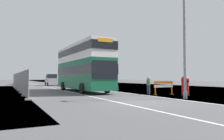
{
  "coord_description": "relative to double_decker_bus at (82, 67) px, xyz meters",
  "views": [
    {
      "loc": [
        -7.52,
        -10.97,
        1.49
      ],
      "look_at": [
        1.52,
        7.16,
        2.2
      ],
      "focal_mm": 34.57,
      "sensor_mm": 36.0,
      "label": 1
    }
  ],
  "objects": [
    {
      "name": "double_decker_bus",
      "position": [
        0.0,
        0.0,
        0.0
      ],
      "size": [
        2.94,
        11.45,
        4.97
      ],
      "color": "#145638",
      "rests_on": "ground"
    },
    {
      "name": "car_receding_mid",
      "position": [
        -4.15,
        27.88,
        -1.57
      ],
      "size": [
        1.91,
        3.91,
        2.32
      ],
      "color": "silver",
      "rests_on": "ground"
    },
    {
      "name": "car_receding_far",
      "position": [
        -3.64,
        34.76,
        -1.64
      ],
      "size": [
        1.99,
        4.56,
        2.12
      ],
      "color": "gray",
      "rests_on": "ground"
    },
    {
      "name": "pedestrian_at_kerb",
      "position": [
        3.9,
        -6.55,
        -1.84
      ],
      "size": [
        0.34,
        0.34,
        1.6
      ],
      "color": "#2D3342",
      "rests_on": "ground"
    },
    {
      "name": "ground",
      "position": [
        0.66,
        -11.02,
        -2.69
      ],
      "size": [
        140.0,
        280.0,
        0.1
      ],
      "color": "#4C4C4F"
    },
    {
      "name": "lamppost_foreground",
      "position": [
        4.02,
        -10.74,
        1.22
      ],
      "size": [
        0.29,
        0.7,
        8.19
      ],
      "color": "gray",
      "rests_on": "ground"
    },
    {
      "name": "car_oncoming_near",
      "position": [
        0.35,
        18.88,
        -1.65
      ],
      "size": [
        1.94,
        4.05,
        2.13
      ],
      "color": "gray",
      "rests_on": "ground"
    },
    {
      "name": "red_pillar_postbox",
      "position": [
        5.84,
        -8.95,
        -1.75
      ],
      "size": [
        0.65,
        0.65,
        1.63
      ],
      "color": "black",
      "rests_on": "ground"
    },
    {
      "name": "construction_site_fence",
      "position": [
        -6.06,
        6.62,
        -1.64
      ],
      "size": [
        0.44,
        27.4,
        2.09
      ],
      "color": "#A8AAAD",
      "rests_on": "ground"
    },
    {
      "name": "roadworks_barrier",
      "position": [
        4.65,
        -7.69,
        -1.88
      ],
      "size": [
        1.86,
        0.58,
        1.18
      ],
      "color": "orange",
      "rests_on": "ground"
    }
  ]
}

